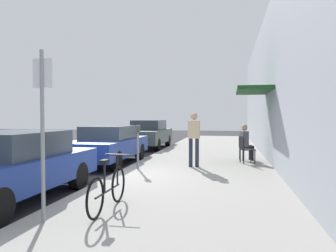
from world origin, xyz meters
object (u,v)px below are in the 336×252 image
object	(u,v)px
parked_car_2	(148,134)
cafe_chair_0	(245,148)
parked_car_1	(108,144)
parking_meter	(138,144)
street_sign	(43,121)
parked_car_0	(10,166)
seated_patron_1	(246,141)
bicycle_0	(108,189)
cafe_chair_1	(244,146)
pedestrian_standing	(194,135)

from	to	relation	value
parked_car_2	cafe_chair_0	distance (m)	7.30
parked_car_1	parking_meter	size ratio (longest dim) A/B	3.33
street_sign	parked_car_0	bearing A→B (deg)	140.08
parking_meter	seated_patron_1	distance (m)	4.22
parked_car_0	parking_meter	size ratio (longest dim) A/B	3.33
street_sign	seated_patron_1	size ratio (longest dim) A/B	2.02
parked_car_0	bicycle_0	xyz separation A→B (m)	(2.25, -0.52, -0.25)
parking_meter	street_sign	size ratio (longest dim) A/B	0.51
parked_car_2	cafe_chair_1	distance (m)	6.75
parking_meter	seated_patron_1	world-z (taller)	parking_meter
parked_car_1	pedestrian_standing	world-z (taller)	pedestrian_standing
cafe_chair_1	pedestrian_standing	bearing A→B (deg)	-130.49
street_sign	pedestrian_standing	bearing A→B (deg)	73.67
bicycle_0	seated_patron_1	distance (m)	7.36
parking_meter	cafe_chair_1	distance (m)	4.18
cafe_chair_0	pedestrian_standing	bearing A→B (deg)	-144.92
parking_meter	parked_car_2	bearing A→B (deg)	101.88
parking_meter	bicycle_0	bearing A→B (deg)	-80.59
street_sign	parked_car_1	bearing A→B (deg)	102.95
cafe_chair_0	seated_patron_1	world-z (taller)	seated_patron_1
cafe_chair_1	seated_patron_1	size ratio (longest dim) A/B	0.67
parked_car_0	parked_car_1	xyz separation A→B (m)	(0.00, 5.27, -0.01)
parked_car_0	cafe_chair_0	size ratio (longest dim) A/B	5.06
bicycle_0	pedestrian_standing	bearing A→B (deg)	79.54
seated_patron_1	parking_meter	bearing A→B (deg)	-141.36
parking_meter	bicycle_0	distance (m)	4.32
parked_car_0	parked_car_2	world-z (taller)	parked_car_2
seated_patron_1	street_sign	bearing A→B (deg)	-113.75
parking_meter	cafe_chair_0	size ratio (longest dim) A/B	1.52
street_sign	pedestrian_standing	xyz separation A→B (m)	(1.67, 5.69, -0.52)
bicycle_0	seated_patron_1	xyz separation A→B (m)	(2.60, 6.88, 0.34)
parked_car_0	bicycle_0	distance (m)	2.33
parked_car_2	parking_meter	distance (m)	7.53
seated_patron_1	pedestrian_standing	bearing A→B (deg)	-131.24
parking_meter	seated_patron_1	xyz separation A→B (m)	(3.30, 2.64, -0.07)
parked_car_0	parked_car_1	distance (m)	5.27
parked_car_1	parked_car_2	xyz separation A→B (m)	(0.00, 5.82, 0.06)
parked_car_0	parked_car_2	distance (m)	11.09
parked_car_2	parked_car_0	bearing A→B (deg)	-90.00
street_sign	cafe_chair_0	distance (m)	7.65
seated_patron_1	pedestrian_standing	distance (m)	2.57
parked_car_1	parked_car_2	size ratio (longest dim) A/B	1.00
street_sign	seated_patron_1	world-z (taller)	street_sign
cafe_chair_0	pedestrian_standing	xyz separation A→B (m)	(-1.62, -1.14, 0.50)
parked_car_1	pedestrian_standing	size ratio (longest dim) A/B	2.59
seated_patron_1	pedestrian_standing	xyz separation A→B (m)	(-1.68, -1.92, 0.30)
parked_car_0	seated_patron_1	bearing A→B (deg)	52.66
parked_car_0	parking_meter	bearing A→B (deg)	67.38
parked_car_2	street_sign	distance (m)	12.46
parked_car_0	parking_meter	world-z (taller)	parking_meter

